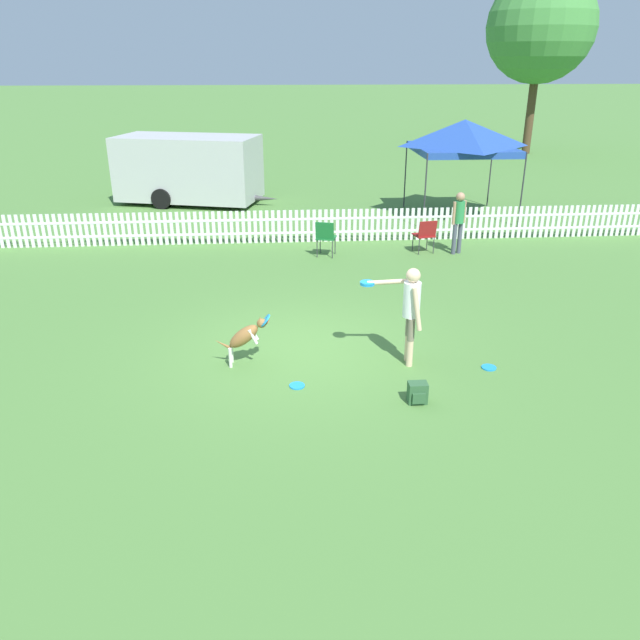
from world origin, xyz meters
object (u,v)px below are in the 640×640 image
(frisbee_near_handler, at_px, (489,368))
(spectator_standing, at_px, (459,217))
(canopy_tent_main, at_px, (464,136))
(handler_person, at_px, (409,305))
(leaping_dog, at_px, (245,336))
(tree_left_grove, at_px, (541,28))
(folding_chair_blue_left, at_px, (425,233))
(backpack_on_grass, at_px, (418,393))
(folding_chair_center, at_px, (325,235))
(frisbee_near_dog, at_px, (297,386))
(equipment_trailer, at_px, (189,168))

(frisbee_near_handler, relative_size, spectator_standing, 0.15)
(frisbee_near_handler, distance_m, canopy_tent_main, 11.15)
(handler_person, bearing_deg, leaping_dog, 90.16)
(leaping_dog, xyz_separation_m, tree_left_grove, (14.14, 24.21, 5.63))
(frisbee_near_handler, bearing_deg, folding_chair_blue_left, 86.21)
(backpack_on_grass, xyz_separation_m, folding_chair_blue_left, (1.86, 7.62, 0.37))
(leaping_dog, height_order, backpack_on_grass, leaping_dog)
(tree_left_grove, bearing_deg, folding_chair_center, -124.15)
(frisbee_near_dog, distance_m, equipment_trailer, 14.16)
(leaping_dog, bearing_deg, spectator_standing, 142.12)
(handler_person, xyz_separation_m, leaping_dog, (-2.67, 0.13, -0.52))
(equipment_trailer, bearing_deg, backpack_on_grass, -55.50)
(folding_chair_blue_left, bearing_deg, handler_person, 63.38)
(frisbee_near_handler, height_order, folding_chair_center, folding_chair_center)
(folding_chair_blue_left, relative_size, folding_chair_center, 0.95)
(spectator_standing, bearing_deg, folding_chair_center, -24.56)
(folding_chair_blue_left, xyz_separation_m, equipment_trailer, (-6.83, 6.74, 0.68))
(leaping_dog, xyz_separation_m, backpack_on_grass, (2.57, -1.44, -0.37))
(folding_chair_blue_left, bearing_deg, frisbee_near_handler, 75.22)
(folding_chair_blue_left, height_order, spectator_standing, spectator_standing)
(folding_chair_blue_left, xyz_separation_m, tree_left_grove, (9.71, 18.03, 5.63))
(spectator_standing, bearing_deg, canopy_tent_main, -131.26)
(leaping_dog, distance_m, frisbee_near_dog, 1.26)
(frisbee_near_handler, xyz_separation_m, equipment_trailer, (-6.40, 13.35, 1.20))
(folding_chair_blue_left, bearing_deg, tree_left_grove, -129.28)
(leaping_dog, bearing_deg, backpack_on_grass, 63.75)
(frisbee_near_dog, distance_m, folding_chair_center, 6.95)
(backpack_on_grass, relative_size, spectator_standing, 0.20)
(folding_chair_center, height_order, equipment_trailer, equipment_trailer)
(canopy_tent_main, bearing_deg, frisbee_near_handler, -102.99)
(frisbee_near_handler, bearing_deg, frisbee_near_dog, -173.11)
(folding_chair_blue_left, xyz_separation_m, spectator_standing, (0.81, -0.11, 0.44))
(frisbee_near_handler, xyz_separation_m, canopy_tent_main, (2.44, 10.59, 2.49))
(frisbee_near_dog, distance_m, backpack_on_grass, 1.87)
(leaping_dog, bearing_deg, frisbee_near_dog, 47.65)
(folding_chair_blue_left, relative_size, equipment_trailer, 0.16)
(tree_left_grove, bearing_deg, frisbee_near_dog, -118.04)
(canopy_tent_main, bearing_deg, handler_person, -110.13)
(spectator_standing, distance_m, equipment_trailer, 10.27)
(frisbee_near_handler, distance_m, backpack_on_grass, 1.75)
(folding_chair_center, bearing_deg, folding_chair_blue_left, -161.01)
(leaping_dog, height_order, frisbee_near_dog, leaping_dog)
(frisbee_near_dog, xyz_separation_m, tree_left_grove, (13.33, 25.03, 6.14))
(handler_person, bearing_deg, frisbee_near_handler, -99.76)
(canopy_tent_main, bearing_deg, frisbee_near_dog, -117.16)
(folding_chair_center, bearing_deg, canopy_tent_main, -122.41)
(frisbee_near_dog, height_order, folding_chair_center, folding_chair_center)
(equipment_trailer, bearing_deg, spectator_standing, -26.46)
(handler_person, distance_m, canopy_tent_main, 11.06)
(backpack_on_grass, distance_m, canopy_tent_main, 12.45)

